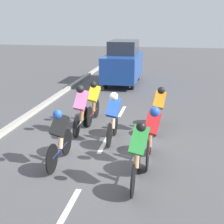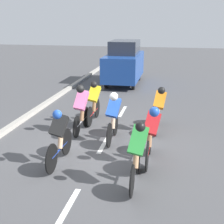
# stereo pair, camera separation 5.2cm
# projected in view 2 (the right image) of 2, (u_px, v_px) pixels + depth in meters

# --- Properties ---
(ground_plane) EXTENTS (60.00, 60.00, 0.00)m
(ground_plane) POSITION_uv_depth(u_px,v_px,m) (102.00, 147.00, 8.61)
(ground_plane) COLOR #4C4C4F
(lane_stripe_near) EXTENTS (0.12, 1.40, 0.01)m
(lane_stripe_near) POSITION_uv_depth(u_px,v_px,m) (67.00, 208.00, 5.85)
(lane_stripe_near) COLOR white
(lane_stripe_near) RESTS_ON ground
(lane_stripe_mid) EXTENTS (0.12, 1.40, 0.01)m
(lane_stripe_mid) POSITION_uv_depth(u_px,v_px,m) (104.00, 143.00, 8.85)
(lane_stripe_mid) COLOR white
(lane_stripe_mid) RESTS_ON ground
(lane_stripe_far) EXTENTS (0.12, 1.40, 0.01)m
(lane_stripe_far) POSITION_uv_depth(u_px,v_px,m) (123.00, 111.00, 11.86)
(lane_stripe_far) COLOR white
(lane_stripe_far) RESTS_ON ground
(curb) EXTENTS (0.20, 28.49, 0.14)m
(curb) POSITION_uv_depth(u_px,v_px,m) (1.00, 133.00, 9.43)
(curb) COLOR #A8A399
(curb) RESTS_ON ground
(cyclist_blue) EXTENTS (0.41, 1.64, 1.52)m
(cyclist_blue) POSITION_uv_depth(u_px,v_px,m) (113.00, 115.00, 8.75)
(cyclist_blue) COLOR black
(cyclist_blue) RESTS_ON ground
(cyclist_red) EXTENTS (0.43, 1.67, 1.51)m
(cyclist_red) POSITION_uv_depth(u_px,v_px,m) (151.00, 133.00, 7.44)
(cyclist_red) COLOR black
(cyclist_red) RESTS_ON ground
(cyclist_black) EXTENTS (0.43, 1.74, 1.46)m
(cyclist_black) POSITION_uv_depth(u_px,v_px,m) (59.00, 135.00, 7.39)
(cyclist_black) COLOR black
(cyclist_black) RESTS_ON ground
(cyclist_yellow) EXTENTS (0.43, 1.66, 1.48)m
(cyclist_yellow) POSITION_uv_depth(u_px,v_px,m) (94.00, 100.00, 10.41)
(cyclist_yellow) COLOR black
(cyclist_yellow) RESTS_ON ground
(cyclist_pink) EXTENTS (0.41, 1.66, 1.56)m
(cyclist_pink) POSITION_uv_depth(u_px,v_px,m) (81.00, 107.00, 9.45)
(cyclist_pink) COLOR black
(cyclist_pink) RESTS_ON ground
(cyclist_orange) EXTENTS (0.41, 1.69, 1.47)m
(cyclist_orange) POSITION_uv_depth(u_px,v_px,m) (159.00, 107.00, 9.61)
(cyclist_orange) COLOR black
(cyclist_orange) RESTS_ON ground
(cyclist_green) EXTENTS (0.43, 1.69, 1.52)m
(cyclist_green) POSITION_uv_depth(u_px,v_px,m) (137.00, 151.00, 6.44)
(cyclist_green) COLOR black
(cyclist_green) RESTS_ON ground
(support_car) EXTENTS (1.70, 3.91, 2.26)m
(support_car) POSITION_uv_depth(u_px,v_px,m) (124.00, 63.00, 16.44)
(support_car) COLOR black
(support_car) RESTS_ON ground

